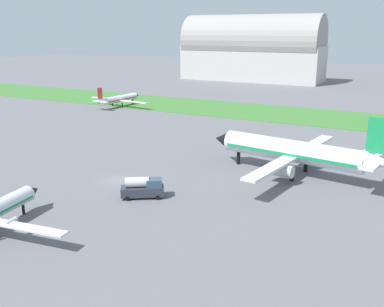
{
  "coord_description": "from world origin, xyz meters",
  "views": [
    {
      "loc": [
        44.24,
        -56.2,
        24.81
      ],
      "look_at": [
        8.62,
        11.48,
        3.0
      ],
      "focal_mm": 40.69,
      "sensor_mm": 36.0,
      "label": 1
    }
  ],
  "objects": [
    {
      "name": "ground_plane",
      "position": [
        0.0,
        0.0,
        0.0
      ],
      "size": [
        600.0,
        600.0,
        0.0
      ],
      "primitive_type": "plane",
      "color": "slate"
    },
    {
      "name": "fuel_truck_near_gate",
      "position": [
        8.56,
        -4.49,
        1.58
      ],
      "size": [
        6.76,
        5.56,
        3.29
      ],
      "rotation": [
        0.0,
        0.0,
        0.58
      ],
      "color": "#2D333D",
      "rests_on": "ground_plane"
    },
    {
      "name": "grass_taxiway_strip",
      "position": [
        0.0,
        72.68,
        0.04
      ],
      "size": [
        360.0,
        28.0,
        0.08
      ],
      "primitive_type": "cube",
      "color": "#3D7533",
      "rests_on": "ground_plane"
    },
    {
      "name": "airplane_midfield_jet",
      "position": [
        26.06,
        16.83,
        4.29
      ],
      "size": [
        33.09,
        33.62,
        11.9
      ],
      "rotation": [
        0.0,
        0.0,
        3.0
      ],
      "color": "silver",
      "rests_on": "ground_plane"
    },
    {
      "name": "hangar_distant",
      "position": [
        -33.15,
        155.59,
        15.37
      ],
      "size": [
        69.92,
        24.92,
        32.14
      ],
      "color": "#BCB7B2",
      "rests_on": "ground_plane"
    },
    {
      "name": "airplane_taxiing_turboprop",
      "position": [
        -44.52,
        59.88,
        2.65
      ],
      "size": [
        24.16,
        20.73,
        7.24
      ],
      "rotation": [
        0.0,
        0.0,
        1.47
      ],
      "color": "white",
      "rests_on": "ground_plane"
    }
  ]
}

